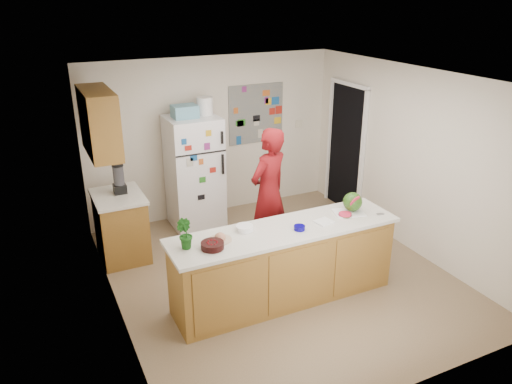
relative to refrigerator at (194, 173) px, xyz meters
name	(u,v)px	position (x,y,z in m)	size (l,w,h in m)	color
floor	(279,275)	(0.45, -1.88, -0.86)	(4.00, 4.50, 0.02)	brown
wall_back	(213,137)	(0.45, 0.38, 0.40)	(4.00, 0.02, 2.50)	beige
wall_left	(109,214)	(-1.56, -1.88, 0.40)	(0.02, 4.50, 2.50)	beige
wall_right	(411,161)	(2.46, -1.88, 0.40)	(0.02, 4.50, 2.50)	beige
ceiling	(282,77)	(0.45, -1.88, 1.66)	(4.00, 4.50, 0.02)	white
doorway	(346,149)	(2.44, -0.43, 0.17)	(0.03, 0.85, 2.04)	black
peninsula_base	(284,266)	(0.25, -2.38, -0.41)	(2.60, 0.62, 0.88)	brown
peninsula_top	(285,230)	(0.25, -2.38, 0.05)	(2.68, 0.70, 0.04)	silver
side_counter_base	(121,227)	(-1.24, -0.53, -0.42)	(0.60, 0.80, 0.86)	brown
side_counter_top	(118,197)	(-1.24, -0.53, 0.03)	(0.64, 0.84, 0.04)	silver
upper_cabinets	(99,122)	(-1.37, -0.58, 1.05)	(0.35, 1.00, 0.80)	brown
refrigerator	(194,173)	(0.00, 0.00, 0.00)	(0.75, 0.70, 1.70)	silver
fridge_top_bin	(185,111)	(-0.10, 0.00, 0.94)	(0.35, 0.28, 0.18)	#5999B2
photo_collage	(256,114)	(1.20, 0.36, 0.70)	(0.95, 0.01, 0.95)	slate
person	(269,192)	(0.62, -1.25, 0.03)	(0.64, 0.42, 1.77)	maroon
blender_appliance	(119,179)	(-1.19, -0.47, 0.24)	(0.14, 0.14, 0.38)	black
cutting_board	(349,213)	(1.14, -2.34, 0.08)	(0.35, 0.27, 0.01)	white
watermelon	(353,202)	(1.20, -2.32, 0.20)	(0.23, 0.23, 0.23)	#2A560F
watermelon_slice	(345,214)	(1.05, -2.39, 0.09)	(0.15, 0.15, 0.02)	#C4113F
cherry_bowl	(212,245)	(-0.65, -2.47, 0.11)	(0.24, 0.24, 0.07)	black
white_bowl	(244,228)	(-0.18, -2.23, 0.10)	(0.19, 0.19, 0.06)	silver
cobalt_bowl	(299,228)	(0.38, -2.48, 0.10)	(0.13, 0.13, 0.05)	#060066
plate	(220,240)	(-0.51, -2.33, 0.08)	(0.25, 0.25, 0.02)	#B8A88E
paper_towel	(324,222)	(0.72, -2.44, 0.08)	(0.19, 0.17, 0.02)	white
keys	(380,214)	(1.45, -2.54, 0.08)	(0.08, 0.04, 0.01)	gray
potted_plant	(184,234)	(-0.90, -2.33, 0.23)	(0.17, 0.14, 0.31)	#174910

